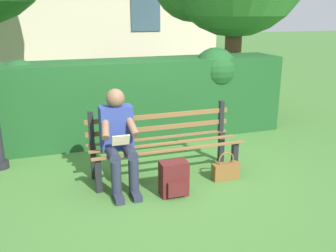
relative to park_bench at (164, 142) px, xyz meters
name	(u,v)px	position (x,y,z in m)	size (l,w,h in m)	color
ground	(166,175)	(0.00, 0.08, -0.43)	(60.00, 60.00, 0.00)	#3D6B2D
park_bench	(164,142)	(0.00, 0.00, 0.00)	(1.92, 0.55, 0.86)	black
person_seated	(118,137)	(0.61, 0.18, 0.19)	(0.44, 0.73, 1.17)	navy
hedge_backdrop	(118,98)	(0.26, -1.52, 0.26)	(5.60, 0.88, 1.45)	#19471E
backpack	(174,179)	(0.08, 0.62, -0.23)	(0.31, 0.26, 0.40)	#4C1919
handbag	(226,170)	(-0.68, 0.43, -0.31)	(0.34, 0.12, 0.36)	brown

